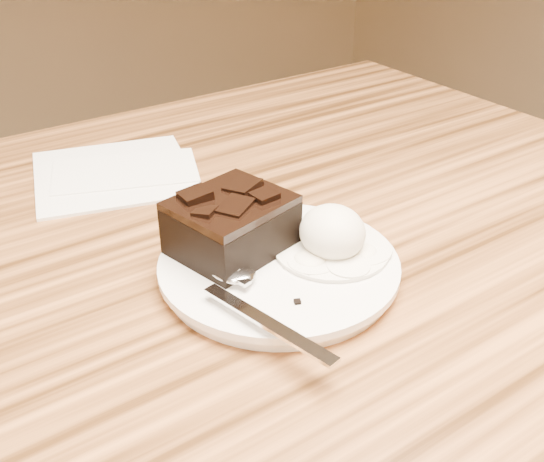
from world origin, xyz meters
TOP-DOWN VIEW (x-y plane):
  - plate at (0.09, -0.05)m, footprint 0.20×0.20m
  - brownie at (0.07, -0.01)m, footprint 0.11×0.10m
  - ice_cream_scoop at (0.14, -0.06)m, footprint 0.05×0.06m
  - melt_puddle at (0.14, -0.06)m, footprint 0.10×0.10m
  - spoon at (0.05, -0.05)m, footprint 0.07×0.18m
  - napkin at (0.06, 0.22)m, footprint 0.21×0.21m
  - crumb_a at (0.10, -0.08)m, footprint 0.01×0.01m
  - crumb_b at (0.07, -0.11)m, footprint 0.01×0.01m

SIDE VIEW (x-z plane):
  - napkin at x=0.06m, z-range 0.75..0.76m
  - plate at x=0.09m, z-range 0.75..0.77m
  - melt_puddle at x=0.14m, z-range 0.77..0.77m
  - crumb_b at x=0.07m, z-range 0.77..0.77m
  - crumb_a at x=0.10m, z-range 0.77..0.77m
  - spoon at x=0.05m, z-range 0.77..0.78m
  - ice_cream_scoop at x=0.14m, z-range 0.76..0.81m
  - brownie at x=0.07m, z-range 0.77..0.81m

